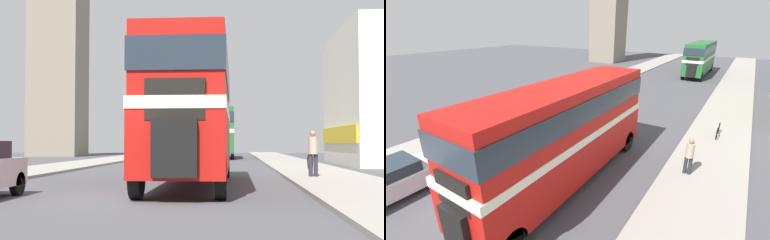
% 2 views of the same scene
% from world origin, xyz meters
% --- Properties ---
extents(ground_plane, '(120.00, 120.00, 0.00)m').
position_xyz_m(ground_plane, '(0.00, 0.00, 0.00)').
color(ground_plane, '#47474C').
extents(double_decker_bus, '(2.43, 10.66, 4.42)m').
position_xyz_m(double_decker_bus, '(1.60, 4.36, 2.63)').
color(double_decker_bus, '#B2140F').
rests_on(double_decker_bus, ground_plane).
extents(bus_distant, '(2.41, 10.94, 4.37)m').
position_xyz_m(bus_distant, '(1.81, 35.18, 2.60)').
color(bus_distant, '#1E602D').
rests_on(bus_distant, ground_plane).
extents(pedestrian_walking, '(0.36, 0.36, 1.77)m').
position_xyz_m(pedestrian_walking, '(6.04, 7.70, 1.12)').
color(pedestrian_walking, '#282833').
rests_on(pedestrian_walking, sidewalk_right).
extents(bicycle_on_pavement, '(0.05, 1.76, 0.78)m').
position_xyz_m(bicycle_on_pavement, '(6.70, 13.25, 0.48)').
color(bicycle_on_pavement, black).
rests_on(bicycle_on_pavement, sidewalk_right).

